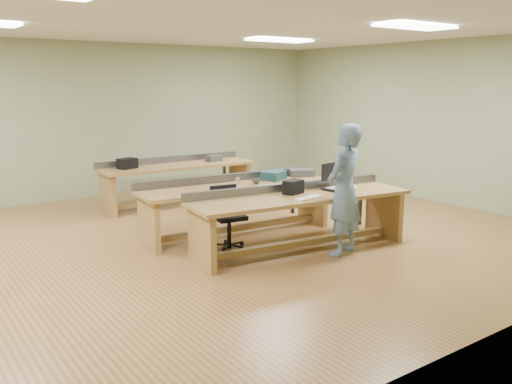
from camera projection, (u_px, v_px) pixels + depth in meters
floor at (203, 242)px, 7.68m from camera, size 10.00×10.00×0.00m
ceiling at (199, 22)px, 7.09m from camera, size 10.00×10.00×0.00m
wall_back at (100, 120)px, 10.58m from camera, size 10.00×0.04×3.00m
wall_front at (458, 178)px, 4.19m from camera, size 10.00×0.04×3.00m
wall_right at (432, 122)px, 10.22m from camera, size 0.04×8.00×3.00m
fluor_panels at (199, 25)px, 7.09m from camera, size 6.20×3.50×0.03m
workbench_front at (300, 209)px, 7.26m from camera, size 3.17×1.19×0.86m
workbench_mid at (236, 197)px, 8.01m from camera, size 3.00×1.02×0.86m
workbench_back at (177, 175)px, 9.99m from camera, size 2.89×0.83×0.86m
person at (344, 190)px, 7.00m from camera, size 0.73×0.59×1.72m
laptop_base at (335, 189)px, 7.56m from camera, size 0.34×0.29×0.03m
laptop_screen at (329, 172)px, 7.60m from camera, size 0.31×0.05×0.25m
keyboard at (308, 198)px, 6.99m from camera, size 0.42×0.19×0.02m
trackball_mouse at (353, 188)px, 7.59m from camera, size 0.15×0.17×0.06m
camera_bag at (293, 187)px, 7.30m from camera, size 0.31×0.24×0.19m
task_chair at (228, 225)px, 7.40m from camera, size 0.52×0.52×0.85m
parts_bin_teal at (274, 175)px, 8.40m from camera, size 0.45×0.41×0.13m
parts_bin_grey at (301, 173)px, 8.71m from camera, size 0.47×0.39×0.11m
mug at (256, 181)px, 8.03m from camera, size 0.13×0.13×0.09m
drinks_can at (238, 181)px, 7.90m from camera, size 0.08×0.08×0.12m
storage_box_back at (127, 163)px, 9.45m from camera, size 0.36×0.30×0.18m
tray_back at (214, 158)px, 10.34m from camera, size 0.27×0.20×0.11m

